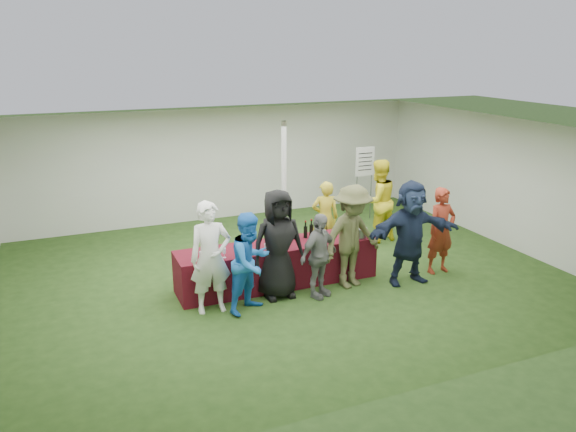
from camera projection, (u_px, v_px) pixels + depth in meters
name	position (u px, v px, depth m)	size (l,w,h in m)	color
ground	(284.00, 275.00, 10.47)	(60.00, 60.00, 0.00)	#284719
tent	(284.00, 188.00, 11.32)	(10.00, 10.00, 10.00)	white
serving_table	(278.00, 264.00, 9.99)	(3.60, 0.80, 0.75)	#560A19
wine_bottles	(304.00, 232.00, 10.18)	(0.63, 0.15, 0.32)	black
wine_glasses	(233.00, 250.00, 9.28)	(1.17, 0.13, 0.16)	silver
water_bottle	(277.00, 237.00, 9.93)	(0.07, 0.07, 0.23)	silver
bar_towel	(350.00, 232.00, 10.47)	(0.25, 0.18, 0.03)	white
dump_bucket	(360.00, 232.00, 10.23)	(0.26, 0.26, 0.18)	slate
wine_list_sign	(365.00, 167.00, 13.45)	(0.50, 0.03, 1.80)	slate
staff_pourer	(325.00, 218.00, 11.37)	(0.55, 0.36, 1.52)	gold
staff_back	(378.00, 201.00, 12.06)	(0.88, 0.68, 1.81)	yellow
customer_0	(211.00, 258.00, 8.82)	(0.67, 0.44, 1.82)	white
customer_1	(251.00, 262.00, 8.87)	(0.80, 0.62, 1.64)	blue
customer_2	(278.00, 244.00, 9.35)	(0.91, 0.60, 1.87)	black
customer_3	(319.00, 256.00, 9.39)	(0.86, 0.36, 1.47)	slate
customer_4	(352.00, 237.00, 9.74)	(1.19, 0.69, 1.85)	#4F512D
customer_5	(410.00, 233.00, 9.90)	(1.75, 0.56, 1.88)	#18233C
customer_6	(441.00, 231.00, 10.40)	(0.60, 0.39, 1.63)	maroon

